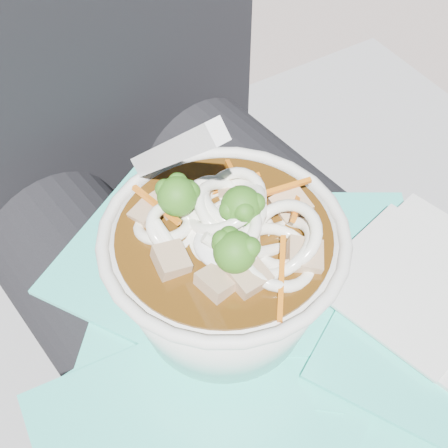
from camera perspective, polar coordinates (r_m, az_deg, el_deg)
stone_ledge at (r=0.89m, az=-3.67°, el=-12.75°), size 1.05×0.62×0.43m
lap at (r=0.58m, az=3.67°, el=-9.98°), size 0.34×0.48×0.15m
person_body at (r=0.60m, az=-1.94°, el=-2.44°), size 0.34×0.94×0.98m
plastic_bag at (r=0.49m, az=3.22°, el=-9.75°), size 0.40×0.40×0.02m
napkins at (r=0.52m, az=18.20°, el=-5.43°), size 0.16×0.16×0.01m
udon_bowl at (r=0.43m, az=0.06°, el=-3.62°), size 0.20×0.20×0.20m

